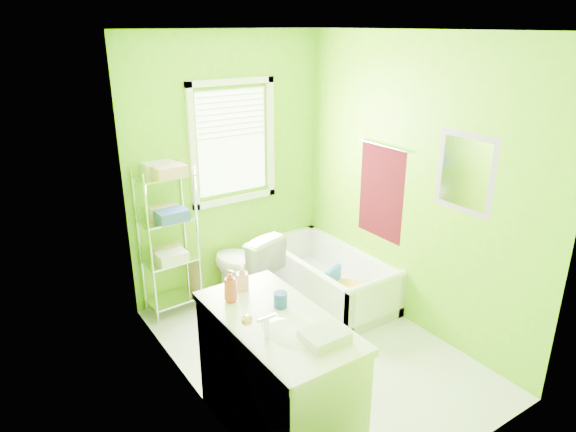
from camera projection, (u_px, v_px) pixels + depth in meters
ground at (313, 350)px, 4.42m from camera, size 2.90×2.90×0.00m
room_envelope at (316, 178)px, 3.88m from camera, size 2.14×2.94×2.62m
window at (233, 136)px, 4.98m from camera, size 0.92×0.05×1.22m
door at (271, 350)px, 2.75m from camera, size 0.09×0.80×2.00m
right_wall_decor at (412, 185)px, 4.48m from camera, size 0.04×1.48×1.17m
bathtub at (329, 282)px, 5.25m from camera, size 0.70×1.50×0.48m
toilet at (244, 266)px, 5.08m from camera, size 0.61×0.84×0.77m
vanity at (278, 374)px, 3.38m from camera, size 0.62×1.20×1.13m
wire_shelf_unit at (169, 225)px, 4.73m from camera, size 0.51×0.41×1.48m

